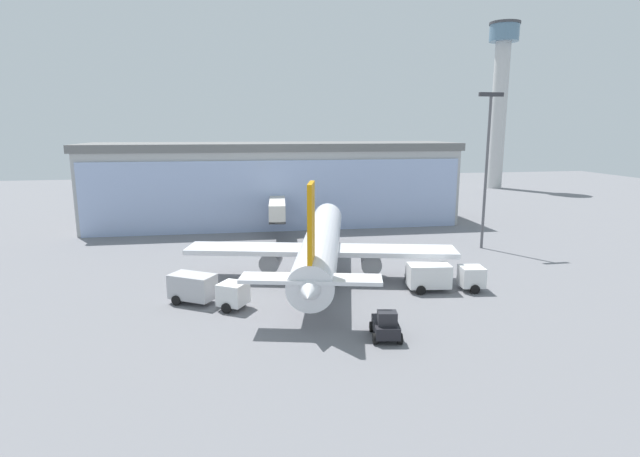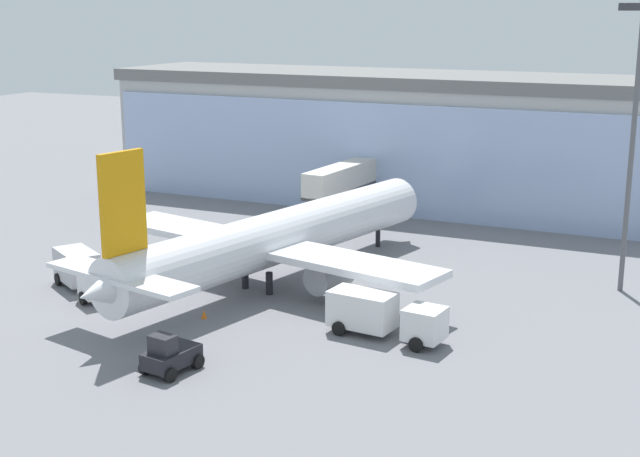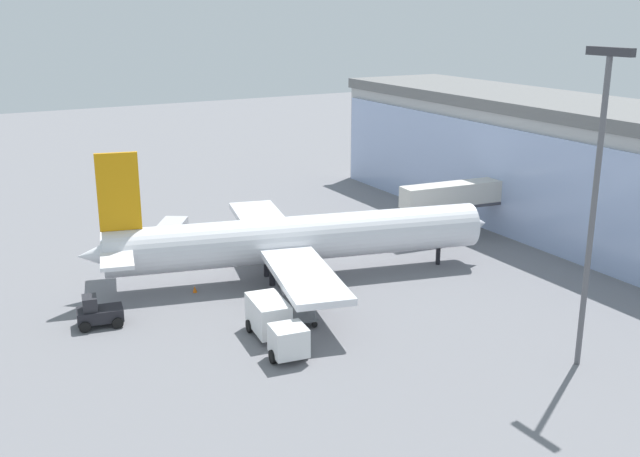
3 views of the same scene
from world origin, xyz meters
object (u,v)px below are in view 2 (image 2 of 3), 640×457
(safety_cone_wingtip, at_px, (114,265))
(jet_bridge, at_px, (348,178))
(fuel_truck, at_px, (382,314))
(pushback_tug, at_px, (170,355))
(baggage_cart, at_px, (369,312))
(catering_truck, at_px, (83,271))
(airplane, at_px, (275,239))
(apron_light_mast, at_px, (634,126))
(safety_cone_nose, at_px, (204,314))

(safety_cone_wingtip, bearing_deg, jet_bridge, 64.22)
(fuel_truck, height_order, safety_cone_wingtip, fuel_truck)
(pushback_tug, distance_m, safety_cone_wingtip, 21.43)
(fuel_truck, height_order, pushback_tug, fuel_truck)
(baggage_cart, bearing_deg, catering_truck, -72.67)
(jet_bridge, bearing_deg, catering_truck, 167.32)
(jet_bridge, height_order, baggage_cart, jet_bridge)
(airplane, height_order, pushback_tug, airplane)
(baggage_cart, bearing_deg, jet_bridge, -144.79)
(airplane, distance_m, fuel_truck, 12.87)
(jet_bridge, bearing_deg, pushback_tug, -167.36)
(catering_truck, distance_m, fuel_truck, 22.41)
(jet_bridge, xyz_separation_m, pushback_tug, (4.46, -37.15, -3.16))
(catering_truck, bearing_deg, apron_light_mast, 56.20)
(apron_light_mast, height_order, safety_cone_nose, apron_light_mast)
(fuel_truck, bearing_deg, airplane, 154.68)
(apron_light_mast, bearing_deg, jet_bridge, 155.23)
(fuel_truck, xyz_separation_m, baggage_cart, (-1.81, 2.63, -0.97))
(fuel_truck, height_order, baggage_cart, fuel_truck)
(airplane, bearing_deg, fuel_truck, -109.09)
(fuel_truck, xyz_separation_m, safety_cone_wingtip, (-23.87, 5.51, -1.19))
(catering_truck, height_order, baggage_cart, catering_truck)
(jet_bridge, height_order, apron_light_mast, apron_light_mast)
(fuel_truck, bearing_deg, apron_light_mast, 58.96)
(jet_bridge, height_order, airplane, airplane)
(pushback_tug, bearing_deg, baggage_cart, -19.61)
(baggage_cart, height_order, safety_cone_nose, baggage_cart)
(pushback_tug, bearing_deg, safety_cone_wingtip, 54.53)
(airplane, bearing_deg, baggage_cart, -101.91)
(apron_light_mast, xyz_separation_m, safety_cone_nose, (-24.05, -16.99, -11.41))
(fuel_truck, relative_size, safety_cone_nose, 13.68)
(baggage_cart, bearing_deg, pushback_tug, -19.20)
(apron_light_mast, distance_m, pushback_tug, 34.71)
(safety_cone_wingtip, bearing_deg, pushback_tug, -45.41)
(jet_bridge, height_order, safety_cone_wingtip, jet_bridge)
(jet_bridge, distance_m, fuel_truck, 30.57)
(baggage_cart, relative_size, safety_cone_wingtip, 5.53)
(catering_truck, bearing_deg, jet_bridge, 103.79)
(airplane, relative_size, safety_cone_wingtip, 63.39)
(airplane, bearing_deg, jet_bridge, 20.96)
(airplane, relative_size, catering_truck, 4.75)
(jet_bridge, relative_size, safety_cone_nose, 24.43)
(safety_cone_wingtip, bearing_deg, safety_cone_nose, -29.64)
(catering_truck, bearing_deg, safety_cone_nose, 24.09)
(jet_bridge, bearing_deg, baggage_cart, -149.34)
(pushback_tug, bearing_deg, catering_truck, 63.97)
(jet_bridge, height_order, fuel_truck, jet_bridge)
(airplane, bearing_deg, safety_cone_nose, -172.98)
(airplane, distance_m, catering_truck, 13.69)
(safety_cone_nose, bearing_deg, fuel_truck, 7.01)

